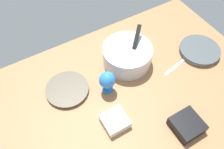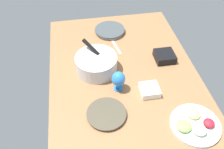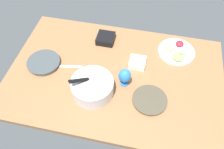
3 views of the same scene
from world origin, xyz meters
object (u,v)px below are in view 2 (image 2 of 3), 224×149
(mixing_bowl, at_px, (96,63))
(square_bowl_white, at_px, (150,90))
(fruit_platter, at_px, (195,124))
(square_bowl_black, at_px, (165,56))
(dinner_plate_left, at_px, (107,114))
(hurricane_glass_blue, at_px, (118,79))
(dinner_plate_right, at_px, (110,31))

(mixing_bowl, xyz_separation_m, square_bowl_white, (-0.27, -0.31, -0.04))
(mixing_bowl, distance_m, fruit_platter, 0.76)
(fruit_platter, distance_m, square_bowl_black, 0.59)
(dinner_plate_left, bearing_deg, mixing_bowl, 1.44)
(fruit_platter, distance_m, hurricane_glass_blue, 0.53)
(dinner_plate_right, relative_size, hurricane_glass_blue, 1.73)
(mixing_bowl, height_order, hurricane_glass_blue, mixing_bowl)
(dinner_plate_left, distance_m, mixing_bowl, 0.40)
(dinner_plate_left, distance_m, fruit_platter, 0.52)
(square_bowl_white, bearing_deg, square_bowl_black, -33.97)
(dinner_plate_right, xyz_separation_m, square_bowl_black, (-0.41, -0.35, 0.01))
(fruit_platter, bearing_deg, square_bowl_black, -1.05)
(dinner_plate_left, bearing_deg, square_bowl_black, -49.68)
(dinner_plate_left, xyz_separation_m, square_bowl_white, (0.13, -0.30, 0.01))
(dinner_plate_left, height_order, fruit_platter, fruit_platter)
(fruit_platter, height_order, square_bowl_black, same)
(fruit_platter, xyz_separation_m, square_bowl_black, (0.59, -0.01, 0.01))
(hurricane_glass_blue, relative_size, square_bowl_black, 1.03)
(hurricane_glass_blue, xyz_separation_m, square_bowl_black, (0.23, -0.40, -0.06))
(hurricane_glass_blue, height_order, square_bowl_black, hurricane_glass_blue)
(mixing_bowl, relative_size, hurricane_glass_blue, 2.01)
(fruit_platter, bearing_deg, square_bowl_white, 33.07)
(dinner_plate_left, relative_size, fruit_platter, 0.83)
(dinner_plate_left, height_order, dinner_plate_right, dinner_plate_right)
(dinner_plate_right, relative_size, square_bowl_black, 1.78)
(dinner_plate_left, relative_size, square_bowl_white, 1.98)
(dinner_plate_right, xyz_separation_m, mixing_bowl, (-0.44, 0.17, 0.05))
(dinner_plate_right, distance_m, mixing_bowl, 0.47)
(dinner_plate_right, xyz_separation_m, hurricane_glass_blue, (-0.64, 0.05, 0.07))
(dinner_plate_left, bearing_deg, fruit_platter, -108.09)
(fruit_platter, relative_size, hurricane_glass_blue, 2.00)
(square_bowl_white, bearing_deg, hurricane_glass_blue, 71.11)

